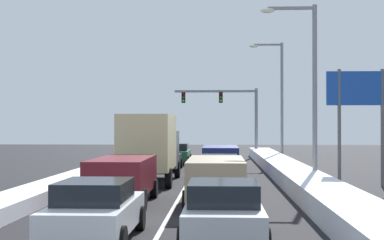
# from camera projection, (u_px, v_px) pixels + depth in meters

# --- Properties ---
(ground_plane) EXTENTS (120.00, 120.00, 0.00)m
(ground_plane) POSITION_uv_depth(u_px,v_px,m) (183.00, 191.00, 25.07)
(ground_plane) COLOR black
(lane_stripe_between_right_lane_and_center_lane) EXTENTS (0.14, 50.28, 0.01)m
(lane_stripe_between_right_lane_and_center_lane) POSITION_uv_depth(u_px,v_px,m) (189.00, 181.00, 29.64)
(lane_stripe_between_right_lane_and_center_lane) COLOR silver
(lane_stripe_between_right_lane_and_center_lane) RESTS_ON ground
(snow_bank_right_shoulder) EXTENTS (1.85, 50.28, 0.75)m
(snow_bank_right_shoulder) POSITION_uv_depth(u_px,v_px,m) (293.00, 174.00, 29.39)
(snow_bank_right_shoulder) COLOR white
(snow_bank_right_shoulder) RESTS_ON ground
(snow_bank_left_shoulder) EXTENTS (1.59, 50.28, 0.53)m
(snow_bank_left_shoulder) POSITION_uv_depth(u_px,v_px,m) (86.00, 175.00, 29.90)
(snow_bank_left_shoulder) COLOR white
(snow_bank_left_shoulder) RESTS_ON ground
(sedan_silver_right_lane_nearest) EXTENTS (2.00, 4.50, 1.51)m
(sedan_silver_right_lane_nearest) POSITION_uv_depth(u_px,v_px,m) (223.00, 212.00, 13.96)
(sedan_silver_right_lane_nearest) COLOR #B7BABF
(sedan_silver_right_lane_nearest) RESTS_ON ground
(suv_tan_right_lane_second) EXTENTS (2.16, 4.90, 1.67)m
(suv_tan_right_lane_second) POSITION_uv_depth(u_px,v_px,m) (216.00, 177.00, 20.47)
(suv_tan_right_lane_second) COLOR #937F60
(suv_tan_right_lane_second) RESTS_ON ground
(sedan_charcoal_right_lane_third) EXTENTS (2.00, 4.50, 1.51)m
(sedan_charcoal_right_lane_third) POSITION_uv_depth(u_px,v_px,m) (219.00, 171.00, 26.54)
(sedan_charcoal_right_lane_third) COLOR #38383D
(sedan_charcoal_right_lane_third) RESTS_ON ground
(suv_navy_right_lane_fourth) EXTENTS (2.16, 4.90, 1.67)m
(suv_navy_right_lane_fourth) POSITION_uv_depth(u_px,v_px,m) (220.00, 158.00, 32.62)
(suv_navy_right_lane_fourth) COLOR navy
(suv_navy_right_lane_fourth) RESTS_ON ground
(sedan_red_right_lane_fifth) EXTENTS (2.00, 4.50, 1.51)m
(sedan_red_right_lane_fifth) POSITION_uv_depth(u_px,v_px,m) (222.00, 157.00, 38.55)
(sedan_red_right_lane_fifth) COLOR maroon
(sedan_red_right_lane_fifth) RESTS_ON ground
(sedan_white_center_lane_nearest) EXTENTS (2.00, 4.50, 1.51)m
(sedan_white_center_lane_nearest) POSITION_uv_depth(u_px,v_px,m) (95.00, 210.00, 14.20)
(sedan_white_center_lane_nearest) COLOR silver
(sedan_white_center_lane_nearest) RESTS_ON ground
(suv_maroon_center_lane_second) EXTENTS (2.16, 4.90, 1.67)m
(suv_maroon_center_lane_second) POSITION_uv_depth(u_px,v_px,m) (123.00, 176.00, 21.06)
(suv_maroon_center_lane_second) COLOR maroon
(suv_maroon_center_lane_second) RESTS_ON ground
(box_truck_center_lane_third) EXTENTS (2.53, 7.20, 3.36)m
(box_truck_center_lane_third) POSITION_uv_depth(u_px,v_px,m) (150.00, 145.00, 28.60)
(box_truck_center_lane_third) COLOR slate
(box_truck_center_lane_third) RESTS_ON ground
(sedan_black_center_lane_fourth) EXTENTS (2.00, 4.50, 1.51)m
(sedan_black_center_lane_fourth) POSITION_uv_depth(u_px,v_px,m) (165.00, 158.00, 36.98)
(sedan_black_center_lane_fourth) COLOR black
(sedan_black_center_lane_fourth) RESTS_ON ground
(sedan_green_center_lane_fifth) EXTENTS (2.00, 4.50, 1.51)m
(sedan_green_center_lane_fifth) POSITION_uv_depth(u_px,v_px,m) (177.00, 153.00, 43.01)
(sedan_green_center_lane_fifth) COLOR #1E5633
(sedan_green_center_lane_fifth) RESTS_ON ground
(traffic_light_gantry) EXTENTS (7.54, 0.47, 6.20)m
(traffic_light_gantry) POSITION_uv_depth(u_px,v_px,m) (230.00, 107.00, 52.38)
(traffic_light_gantry) COLOR slate
(traffic_light_gantry) RESTS_ON ground
(street_lamp_right_near) EXTENTS (2.66, 0.36, 8.52)m
(street_lamp_right_near) POSITION_uv_depth(u_px,v_px,m) (307.00, 78.00, 27.13)
(street_lamp_right_near) COLOR gray
(street_lamp_right_near) RESTS_ON ground
(street_lamp_right_mid) EXTENTS (2.66, 0.36, 9.35)m
(street_lamp_right_mid) POSITION_uv_depth(u_px,v_px,m) (278.00, 92.00, 45.37)
(street_lamp_right_mid) COLOR gray
(street_lamp_right_mid) RESTS_ON ground
(roadside_sign_right) EXTENTS (3.20, 0.16, 5.50)m
(roadside_sign_right) POSITION_uv_depth(u_px,v_px,m) (361.00, 101.00, 27.15)
(roadside_sign_right) COLOR #59595B
(roadside_sign_right) RESTS_ON ground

